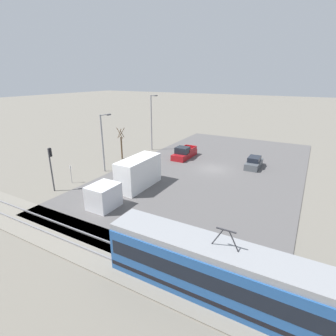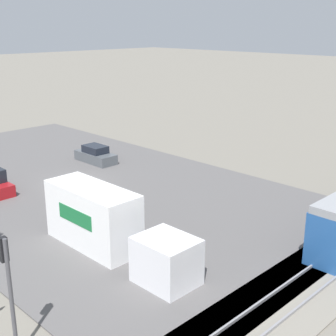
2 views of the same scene
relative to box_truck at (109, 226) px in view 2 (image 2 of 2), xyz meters
name	(u,v)px [view 2 (image 2 of 2)]	position (x,y,z in m)	size (l,w,h in m)	color
ground_plane	(73,184)	(-5.37, -11.49, -1.67)	(320.00, 320.00, 0.00)	slate
road_surface	(73,183)	(-5.37, -11.49, -1.63)	(23.06, 42.32, 0.08)	#565454
rail_bed	(314,280)	(-5.37, 9.51, -1.63)	(72.69, 4.40, 0.22)	gray
box_truck	(109,226)	(0.00, 0.00, 0.00)	(2.39, 10.35, 3.45)	silver
sedan_car_0	(96,155)	(-10.19, -14.95, -0.96)	(1.77, 4.27, 1.55)	#4C5156
traffic_light_pole	(8,281)	(7.75, 4.05, 1.56)	(0.28, 0.47, 4.96)	#47474C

